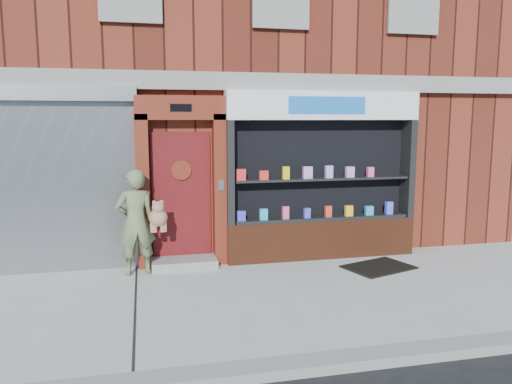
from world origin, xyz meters
name	(u,v)px	position (x,y,z in m)	size (l,w,h in m)	color
ground	(247,298)	(0.00, 0.00, 0.00)	(80.00, 80.00, 0.00)	#9E9E99
curb	(292,367)	(0.00, -2.15, 0.06)	(60.00, 0.30, 0.12)	gray
building	(197,58)	(0.00, 5.99, 4.00)	(12.00, 8.16, 8.00)	#4E1B11
shutter_bay	(40,169)	(-3.00, 1.93, 1.72)	(3.10, 0.30, 3.04)	gray
red_door_bay	(182,182)	(-0.75, 1.86, 1.46)	(1.52, 0.58, 2.90)	#611D10
pharmacy_bay	(321,183)	(1.75, 1.81, 1.37)	(3.50, 0.41, 3.00)	#5E2A16
woman	(137,222)	(-1.50, 1.49, 0.87)	(0.85, 0.51, 1.73)	#626F49
doormat	(379,267)	(2.48, 0.93, 0.01)	(1.10, 0.77, 0.03)	black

